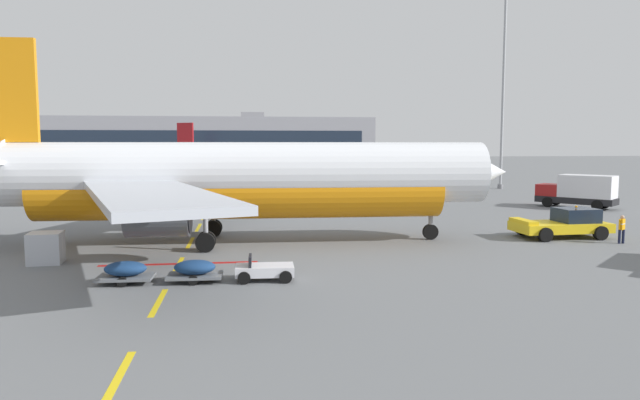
{
  "coord_description": "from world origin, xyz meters",
  "views": [
    {
      "loc": [
        21.37,
        -7.8,
        6.18
      ],
      "look_at": [
        26.8,
        33.64,
        2.02
      ],
      "focal_mm": 32.52,
      "sensor_mm": 36.0,
      "label": 1
    }
  ],
  "objects_px": {
    "airliner_mid_left": "(141,159)",
    "uld_cargo_container": "(46,248)",
    "airliner_foreground": "(232,179)",
    "apron_light_mast_far": "(504,56)",
    "ground_crew_worker": "(622,227)",
    "baggage_train": "(196,270)",
    "pushback_tug": "(564,224)",
    "fuel_service_truck": "(579,191)"
  },
  "relations": [
    {
      "from": "fuel_service_truck",
      "to": "uld_cargo_container",
      "type": "bearing_deg",
      "value": -154.22
    },
    {
      "from": "baggage_train",
      "to": "uld_cargo_container",
      "type": "distance_m",
      "value": 9.4
    },
    {
      "from": "airliner_mid_left",
      "to": "uld_cargo_container",
      "type": "bearing_deg",
      "value": -83.72
    },
    {
      "from": "airliner_mid_left",
      "to": "fuel_service_truck",
      "type": "distance_m",
      "value": 77.8
    },
    {
      "from": "airliner_mid_left",
      "to": "ground_crew_worker",
      "type": "xyz_separation_m",
      "value": [
        41.82,
        -77.83,
        -2.12
      ]
    },
    {
      "from": "apron_light_mast_far",
      "to": "airliner_foreground",
      "type": "bearing_deg",
      "value": -132.46
    },
    {
      "from": "pushback_tug",
      "to": "ground_crew_worker",
      "type": "height_order",
      "value": "pushback_tug"
    },
    {
      "from": "fuel_service_truck",
      "to": "pushback_tug",
      "type": "bearing_deg",
      "value": -124.08
    },
    {
      "from": "airliner_mid_left",
      "to": "baggage_train",
      "type": "bearing_deg",
      "value": -78.83
    },
    {
      "from": "airliner_foreground",
      "to": "airliner_mid_left",
      "type": "height_order",
      "value": "airliner_foreground"
    },
    {
      "from": "pushback_tug",
      "to": "airliner_mid_left",
      "type": "relative_size",
      "value": 0.24
    },
    {
      "from": "fuel_service_truck",
      "to": "ground_crew_worker",
      "type": "distance_m",
      "value": 20.32
    },
    {
      "from": "airliner_mid_left",
      "to": "ground_crew_worker",
      "type": "distance_m",
      "value": 88.38
    },
    {
      "from": "baggage_train",
      "to": "apron_light_mast_far",
      "type": "bearing_deg",
      "value": 52.88
    },
    {
      "from": "pushback_tug",
      "to": "ground_crew_worker",
      "type": "distance_m",
      "value": 3.48
    },
    {
      "from": "airliner_mid_left",
      "to": "airliner_foreground",
      "type": "bearing_deg",
      "value": -76.3
    },
    {
      "from": "airliner_foreground",
      "to": "uld_cargo_container",
      "type": "bearing_deg",
      "value": -152.52
    },
    {
      "from": "ground_crew_worker",
      "to": "uld_cargo_container",
      "type": "distance_m",
      "value": 33.11
    },
    {
      "from": "airliner_foreground",
      "to": "airliner_mid_left",
      "type": "distance_m",
      "value": 76.7
    },
    {
      "from": "fuel_service_truck",
      "to": "ground_crew_worker",
      "type": "xyz_separation_m",
      "value": [
        -8.45,
        -18.47,
        -0.64
      ]
    },
    {
      "from": "airliner_foreground",
      "to": "pushback_tug",
      "type": "distance_m",
      "value": 21.63
    },
    {
      "from": "uld_cargo_container",
      "to": "ground_crew_worker",
      "type": "bearing_deg",
      "value": 2.75
    },
    {
      "from": "pushback_tug",
      "to": "uld_cargo_container",
      "type": "distance_m",
      "value": 31.12
    },
    {
      "from": "pushback_tug",
      "to": "airliner_mid_left",
      "type": "xyz_separation_m",
      "value": [
        -39.57,
        75.17,
        2.22
      ]
    },
    {
      "from": "airliner_foreground",
      "to": "baggage_train",
      "type": "xyz_separation_m",
      "value": [
        -1.48,
        -9.93,
        -3.42
      ]
    },
    {
      "from": "airliner_foreground",
      "to": "apron_light_mast_far",
      "type": "bearing_deg",
      "value": 47.54
    },
    {
      "from": "uld_cargo_container",
      "to": "apron_light_mast_far",
      "type": "distance_m",
      "value": 64.01
    },
    {
      "from": "uld_cargo_container",
      "to": "apron_light_mast_far",
      "type": "bearing_deg",
      "value": 44.16
    },
    {
      "from": "baggage_train",
      "to": "uld_cargo_container",
      "type": "height_order",
      "value": "uld_cargo_container"
    },
    {
      "from": "airliner_mid_left",
      "to": "fuel_service_truck",
      "type": "xyz_separation_m",
      "value": [
        50.27,
        -59.36,
        -1.47
      ]
    },
    {
      "from": "airliner_foreground",
      "to": "fuel_service_truck",
      "type": "bearing_deg",
      "value": 25.28
    },
    {
      "from": "airliner_mid_left",
      "to": "uld_cargo_container",
      "type": "height_order",
      "value": "airliner_mid_left"
    },
    {
      "from": "pushback_tug",
      "to": "ground_crew_worker",
      "type": "relative_size",
      "value": 3.5
    },
    {
      "from": "ground_crew_worker",
      "to": "apron_light_mast_far",
      "type": "distance_m",
      "value": 46.02
    },
    {
      "from": "ground_crew_worker",
      "to": "fuel_service_truck",
      "type": "bearing_deg",
      "value": 65.41
    },
    {
      "from": "airliner_foreground",
      "to": "airliner_mid_left",
      "type": "xyz_separation_m",
      "value": [
        -18.16,
        74.52,
        -0.83
      ]
    },
    {
      "from": "pushback_tug",
      "to": "airliner_foreground",
      "type": "bearing_deg",
      "value": 178.25
    },
    {
      "from": "ground_crew_worker",
      "to": "airliner_foreground",
      "type": "bearing_deg",
      "value": 172.03
    },
    {
      "from": "uld_cargo_container",
      "to": "baggage_train",
      "type": "bearing_deg",
      "value": -32.37
    },
    {
      "from": "airliner_foreground",
      "to": "apron_light_mast_far",
      "type": "distance_m",
      "value": 53.46
    },
    {
      "from": "ground_crew_worker",
      "to": "apron_light_mast_far",
      "type": "height_order",
      "value": "apron_light_mast_far"
    },
    {
      "from": "airliner_mid_left",
      "to": "baggage_train",
      "type": "height_order",
      "value": "airliner_mid_left"
    }
  ]
}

